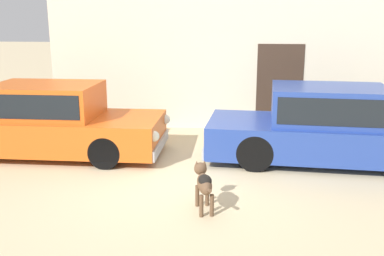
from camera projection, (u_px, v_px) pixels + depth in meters
The scene contains 4 objects.
ground_plane at pixel (177, 182), 7.60m from camera, with size 80.00×80.00×0.00m, color #CCB78E.
parked_sedan_nearest at pixel (49, 120), 8.97m from camera, with size 4.65×1.78×1.44m.
parked_sedan_second at pixel (329, 125), 8.49m from camera, with size 4.84×2.03×1.46m.
stray_dog_spotted at pixel (204, 182), 6.41m from camera, with size 0.35×0.95×0.65m.
Camera 1 is at (0.99, -7.08, 2.75)m, focal length 41.76 mm.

